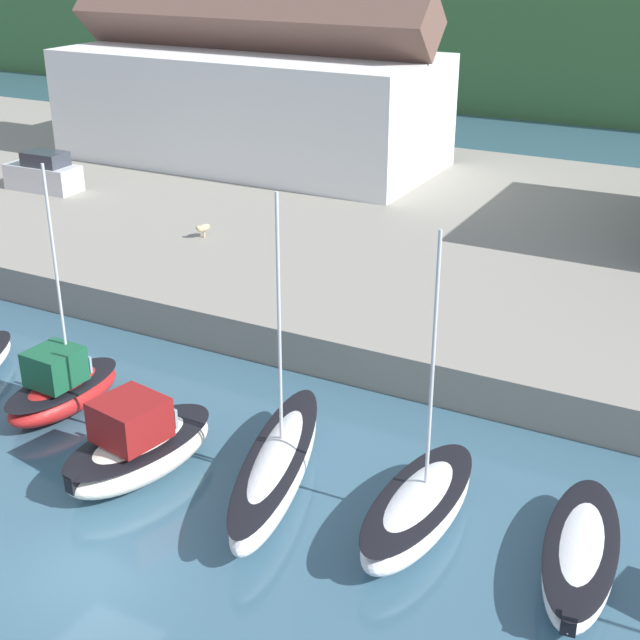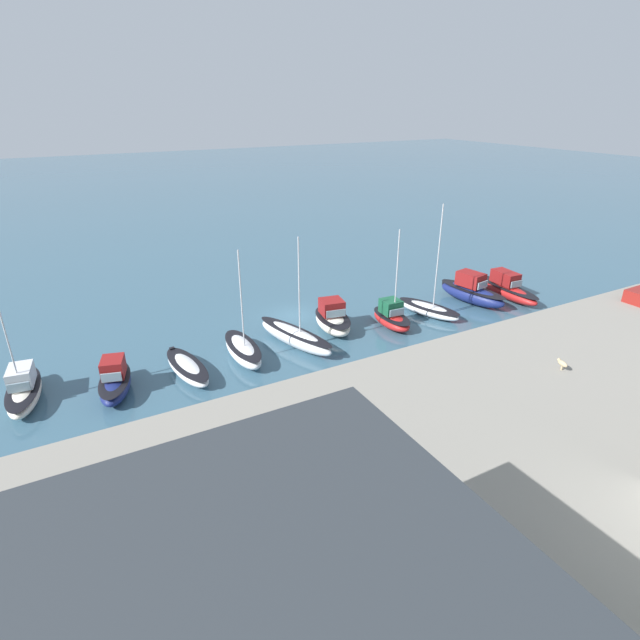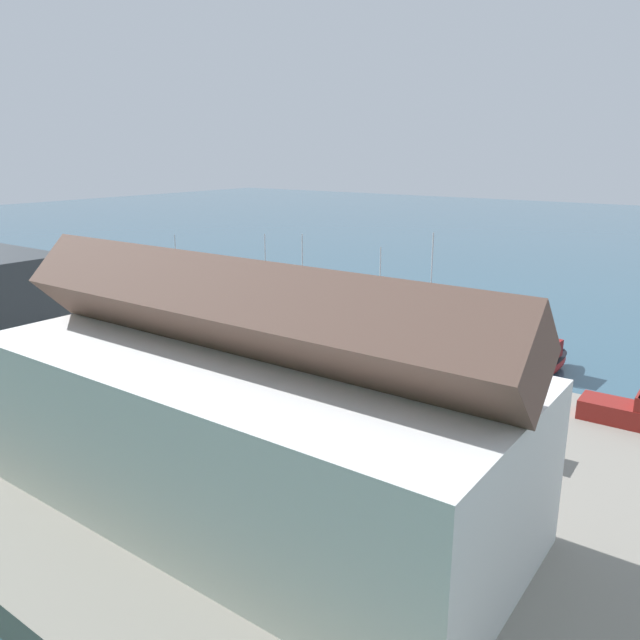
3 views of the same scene
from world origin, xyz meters
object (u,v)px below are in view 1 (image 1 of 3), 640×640
moored_boat_4 (139,447)px  moored_boat_5 (277,468)px  moored_boat_3 (62,388)px  moored_boat_7 (580,554)px  dog_on_quay (203,228)px  parked_car_1 (44,174)px  moored_boat_6 (419,509)px

moored_boat_4 → moored_boat_5: moored_boat_5 is taller
moored_boat_3 → moored_boat_4: (4.68, -1.84, 0.08)m
moored_boat_4 → moored_boat_5: bearing=26.7°
moored_boat_3 → moored_boat_4: bearing=-18.0°
moored_boat_7 → dog_on_quay: (-20.89, 13.69, 1.47)m
moored_boat_5 → parked_car_1: (-24.85, 16.94, 1.71)m
moored_boat_7 → parked_car_1: parked_car_1 is taller
dog_on_quay → moored_boat_5: bearing=142.3°
parked_car_1 → moored_boat_3: bearing=-137.1°
dog_on_quay → moored_boat_4: bearing=129.6°
dog_on_quay → moored_boat_3: bearing=116.2°
moored_boat_4 → dog_on_quay: size_ratio=6.33×
moored_boat_4 → moored_boat_5: (4.04, 1.18, -0.18)m
moored_boat_6 → dog_on_quay: (-16.65, 14.05, 1.30)m
moored_boat_4 → moored_boat_6: bearing=19.3°
moored_boat_3 → moored_boat_5: bearing=-0.9°
parked_car_1 → dog_on_quay: 12.83m
parked_car_1 → dog_on_quay: (12.53, -2.75, -0.46)m
moored_boat_4 → moored_boat_7: size_ratio=0.91×
moored_boat_7 → dog_on_quay: 25.01m
moored_boat_4 → moored_boat_5: size_ratio=0.64×
moored_boat_3 → moored_boat_6: moored_boat_6 is taller
moored_boat_4 → moored_boat_6: (8.36, 1.32, -0.22)m
moored_boat_3 → moored_boat_7: size_ratio=1.37×
moored_boat_5 → dog_on_quay: moored_boat_5 is taller
moored_boat_3 → moored_boat_7: moored_boat_3 is taller
parked_car_1 → dog_on_quay: size_ratio=4.81×
moored_boat_4 → moored_boat_6: moored_boat_6 is taller
dog_on_quay → parked_car_1: bearing=-1.1°
moored_boat_6 → dog_on_quay: moored_boat_6 is taller
moored_boat_3 → dog_on_quay: 14.05m
moored_boat_6 → moored_boat_7: (4.24, 0.36, -0.17)m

